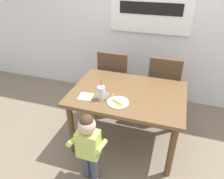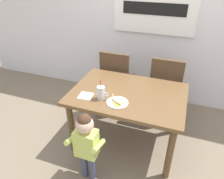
{
  "view_description": "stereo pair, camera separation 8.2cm",
  "coord_description": "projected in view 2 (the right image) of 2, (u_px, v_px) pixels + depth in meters",
  "views": [
    {
      "loc": [
        0.45,
        -2.0,
        2.01
      ],
      "look_at": [
        -0.16,
        -0.09,
        0.79
      ],
      "focal_mm": 33.96,
      "sensor_mm": 36.0,
      "label": 1
    },
    {
      "loc": [
        0.53,
        -1.98,
        2.01
      ],
      "look_at": [
        -0.16,
        -0.09,
        0.79
      ],
      "focal_mm": 33.96,
      "sensor_mm": 36.0,
      "label": 2
    }
  ],
  "objects": [
    {
      "name": "toddler_standing",
      "position": [
        86.0,
        140.0,
        2.05
      ],
      "size": [
        0.33,
        0.24,
        0.84
      ],
      "color": "#3F4760",
      "rests_on": "ground"
    },
    {
      "name": "ground_plane",
      "position": [
        126.0,
        140.0,
        2.78
      ],
      "size": [
        24.0,
        24.0,
        0.0
      ],
      "primitive_type": "plane",
      "color": "#7A6B56"
    },
    {
      "name": "milk_cup",
      "position": [
        101.0,
        94.0,
        2.26
      ],
      "size": [
        0.13,
        0.08,
        0.25
      ],
      "color": "silver",
      "rests_on": "dining_table"
    },
    {
      "name": "back_wall",
      "position": [
        154.0,
        7.0,
        3.03
      ],
      "size": [
        6.4,
        0.17,
        2.9
      ],
      "color": "silver",
      "rests_on": "ground"
    },
    {
      "name": "dining_chair_right",
      "position": [
        166.0,
        85.0,
        2.95
      ],
      "size": [
        0.44,
        0.44,
        0.96
      ],
      "rotation": [
        0.0,
        0.0,
        3.14
      ],
      "color": "#4C3826",
      "rests_on": "ground"
    },
    {
      "name": "paper_napkin",
      "position": [
        86.0,
        96.0,
        2.34
      ],
      "size": [
        0.16,
        0.16,
        0.0
      ],
      "primitive_type": "cube",
      "rotation": [
        0.0,
        0.0,
        0.07
      ],
      "color": "silver",
      "rests_on": "dining_table"
    },
    {
      "name": "peeled_banana",
      "position": [
        117.0,
        101.0,
        2.2
      ],
      "size": [
        0.17,
        0.15,
        0.07
      ],
      "rotation": [
        0.0,
        0.0,
        -0.56
      ],
      "color": "#F4EAC6",
      "rests_on": "snack_plate"
    },
    {
      "name": "dining_chair_left",
      "position": [
        117.0,
        77.0,
        3.14
      ],
      "size": [
        0.44,
        0.44,
        0.96
      ],
      "rotation": [
        0.0,
        0.0,
        3.14
      ],
      "color": "#4C3826",
      "rests_on": "ground"
    },
    {
      "name": "dining_table",
      "position": [
        128.0,
        100.0,
        2.46
      ],
      "size": [
        1.29,
        0.91,
        0.73
      ],
      "color": "brown",
      "rests_on": "ground"
    },
    {
      "name": "snack_plate",
      "position": [
        117.0,
        103.0,
        2.22
      ],
      "size": [
        0.23,
        0.23,
        0.01
      ],
      "primitive_type": "cylinder",
      "color": "white",
      "rests_on": "dining_table"
    }
  ]
}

